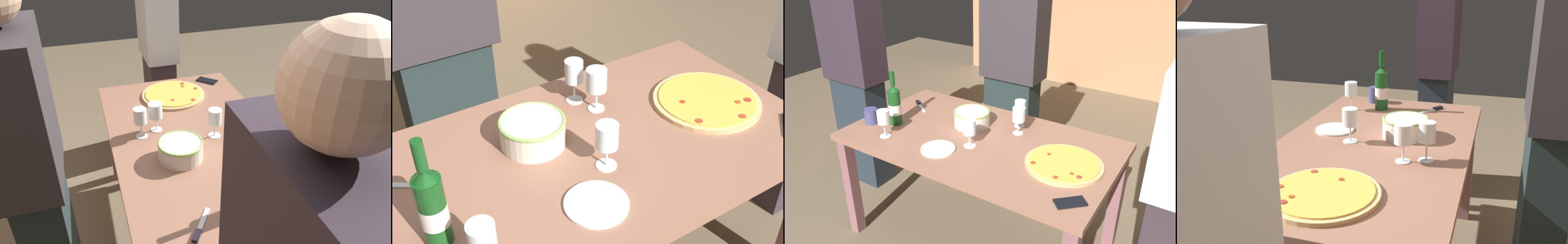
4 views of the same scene
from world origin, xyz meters
The scene contains 10 objects.
dining_table centered at (0.00, 0.00, 0.66)m, with size 1.60×0.90×0.75m.
pizza centered at (0.54, -0.02, 0.76)m, with size 0.41×0.41×0.03m.
serving_bowl centered at (-0.14, 0.12, 0.80)m, with size 0.23×0.23×0.10m.
wine_bottle centered at (-0.56, -0.12, 0.88)m, with size 0.08×0.08×0.35m.
wine_glass_near_pizza centered at (0.12, 0.28, 0.87)m, with size 0.07×0.07×0.17m.
wine_glass_by_bottle centered at (0.16, 0.18, 0.87)m, with size 0.08×0.08×0.17m.
wine_glass_far_left centered at (-0.50, -0.29, 0.87)m, with size 0.07×0.07×0.17m.
wine_glass_far_right centered at (0.00, -0.11, 0.87)m, with size 0.07×0.07×0.17m.
side_plate centered at (-0.13, -0.24, 0.76)m, with size 0.20×0.20×0.01m, color white.
person_guest_right centered at (-0.22, 0.80, 0.89)m, with size 0.46×0.24×1.75m.
Camera 2 is at (-0.74, -1.14, 1.84)m, focal length 46.67 mm.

